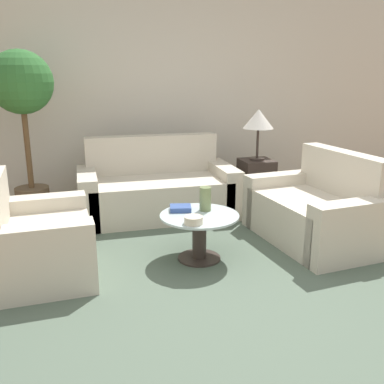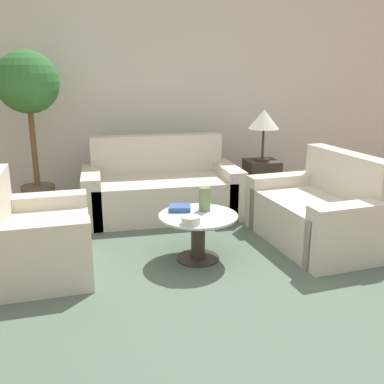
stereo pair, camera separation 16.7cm
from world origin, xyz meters
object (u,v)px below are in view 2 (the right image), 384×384
(potted_plant, at_px, (29,101))
(vase, at_px, (205,199))
(loveseat, at_px, (321,214))
(bowl, at_px, (191,220))
(armchair, at_px, (31,241))
(table_lamp, at_px, (264,121))
(coffee_table, at_px, (198,231))
(sofa_main, at_px, (161,190))
(book_stack, at_px, (180,208))

(potted_plant, distance_m, vase, 2.26)
(loveseat, bearing_deg, potted_plant, -122.43)
(potted_plant, distance_m, bowl, 2.37)
(vase, bearing_deg, potted_plant, 138.37)
(armchair, distance_m, table_lamp, 2.89)
(armchair, distance_m, coffee_table, 1.38)
(coffee_table, bearing_deg, potted_plant, 134.86)
(coffee_table, distance_m, vase, 0.28)
(armchair, distance_m, potted_plant, 1.80)
(sofa_main, height_order, potted_plant, potted_plant)
(loveseat, height_order, potted_plant, potted_plant)
(armchair, relative_size, bowl, 6.69)
(armchair, xyz_separation_m, bowl, (1.27, -0.25, 0.17))
(coffee_table, bearing_deg, table_lamp, 50.48)
(book_stack, bearing_deg, loveseat, 11.17)
(bowl, bearing_deg, armchair, 169.09)
(book_stack, bearing_deg, potted_plant, 146.34)
(loveseat, relative_size, vase, 6.60)
(coffee_table, bearing_deg, book_stack, 131.16)
(vase, bearing_deg, book_stack, 167.07)
(bowl, bearing_deg, sofa_main, 90.71)
(loveseat, xyz_separation_m, potted_plant, (-2.75, 1.36, 1.02))
(table_lamp, bearing_deg, armchair, -152.49)
(sofa_main, relative_size, bowl, 11.46)
(table_lamp, height_order, potted_plant, potted_plant)
(sofa_main, distance_m, table_lamp, 1.44)
(armchair, bearing_deg, bowl, -104.17)
(vase, height_order, book_stack, vase)
(table_lamp, bearing_deg, coffee_table, -129.52)
(loveseat, xyz_separation_m, coffee_table, (-1.25, -0.15, -0.01))
(loveseat, height_order, table_lamp, table_lamp)
(sofa_main, relative_size, loveseat, 1.25)
(coffee_table, bearing_deg, loveseat, 6.93)
(armchair, height_order, potted_plant, potted_plant)
(sofa_main, distance_m, book_stack, 1.22)
(sofa_main, relative_size, vase, 8.25)
(coffee_table, bearing_deg, bowl, -117.32)
(armchair, height_order, book_stack, armchair)
(armchair, relative_size, coffee_table, 1.49)
(loveseat, distance_m, potted_plant, 3.23)
(armchair, relative_size, potted_plant, 0.56)
(armchair, distance_m, book_stack, 1.27)
(table_lamp, bearing_deg, loveseat, -82.03)
(loveseat, bearing_deg, table_lamp, -178.23)
(potted_plant, height_order, bowl, potted_plant)
(sofa_main, height_order, armchair, sofa_main)
(book_stack, bearing_deg, armchair, -163.53)
(vase, distance_m, book_stack, 0.23)
(vase, xyz_separation_m, book_stack, (-0.21, 0.05, -0.08))
(loveseat, relative_size, table_lamp, 2.34)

